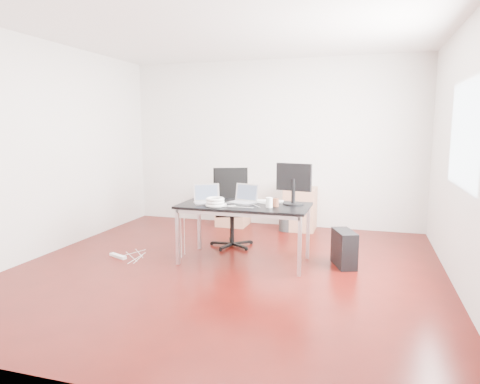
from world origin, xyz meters
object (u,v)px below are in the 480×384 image
(office_chair, at_px, (232,203))
(filing_cabinet_left, at_px, (233,205))
(desk, at_px, (244,209))
(pc_tower, at_px, (344,248))
(filing_cabinet_right, at_px, (300,209))

(office_chair, bearing_deg, filing_cabinet_left, 84.33)
(desk, relative_size, pc_tower, 3.56)
(filing_cabinet_right, distance_m, pc_tower, 1.91)
(filing_cabinet_left, xyz_separation_m, filing_cabinet_right, (1.16, 0.00, 0.00))
(filing_cabinet_left, bearing_deg, desk, -68.47)
(desk, xyz_separation_m, pc_tower, (1.22, 0.17, -0.46))
(desk, height_order, filing_cabinet_left, desk)
(office_chair, relative_size, filing_cabinet_left, 1.54)
(desk, xyz_separation_m, filing_cabinet_left, (-0.75, 1.89, -0.33))
(filing_cabinet_right, bearing_deg, office_chair, -123.54)
(filing_cabinet_left, xyz_separation_m, pc_tower, (1.96, -1.72, -0.13))
(desk, distance_m, pc_tower, 1.31)
(office_chair, height_order, pc_tower, office_chair)
(filing_cabinet_left, height_order, filing_cabinet_right, same)
(desk, distance_m, office_chair, 0.79)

